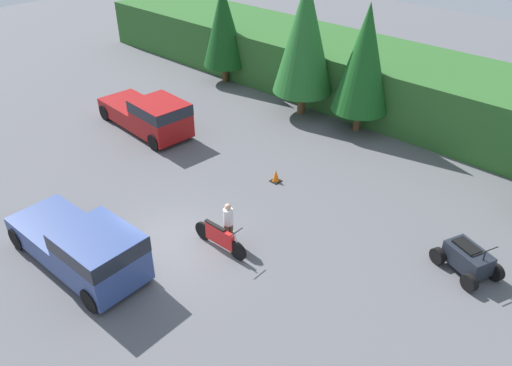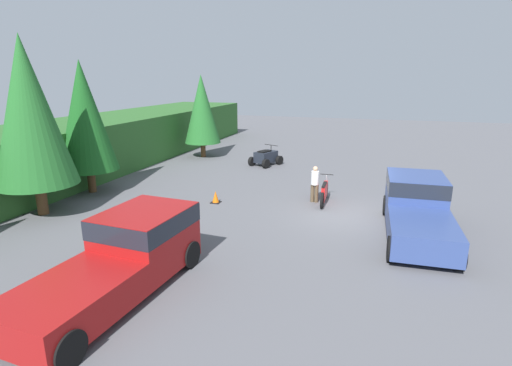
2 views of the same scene
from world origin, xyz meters
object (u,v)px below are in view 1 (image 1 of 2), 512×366
(pickup_truck_second, at_px, (85,246))
(dirt_bike, at_px, (220,238))
(quad_atv, at_px, (467,259))
(rider_person, at_px, (228,222))
(traffic_cone, at_px, (276,176))
(pickup_truck_red, at_px, (151,114))

(pickup_truck_second, xyz_separation_m, dirt_bike, (2.41, 3.72, -0.52))
(dirt_bike, height_order, quad_atv, quad_atv)
(rider_person, distance_m, traffic_cone, 4.56)
(pickup_truck_red, distance_m, rider_person, 9.83)
(pickup_truck_red, relative_size, pickup_truck_second, 1.04)
(dirt_bike, bearing_deg, pickup_truck_red, 154.35)
(quad_atv, bearing_deg, traffic_cone, -157.66)
(quad_atv, relative_size, rider_person, 1.41)
(pickup_truck_second, xyz_separation_m, rider_person, (2.40, 4.17, -0.09))
(rider_person, height_order, traffic_cone, rider_person)
(pickup_truck_red, bearing_deg, quad_atv, 6.54)
(pickup_truck_red, xyz_separation_m, rider_person, (9.16, -3.56, -0.09))
(quad_atv, bearing_deg, rider_person, -125.71)
(dirt_bike, height_order, traffic_cone, dirt_bike)
(pickup_truck_second, relative_size, rider_person, 3.37)
(quad_atv, xyz_separation_m, rider_person, (-6.83, -4.32, 0.41))
(pickup_truck_red, relative_size, dirt_bike, 2.43)
(quad_atv, distance_m, traffic_cone, 8.31)
(dirt_bike, bearing_deg, traffic_cone, 105.57)
(pickup_truck_second, bearing_deg, quad_atv, 40.57)
(pickup_truck_red, distance_m, dirt_bike, 10.03)
(pickup_truck_second, relative_size, quad_atv, 2.39)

